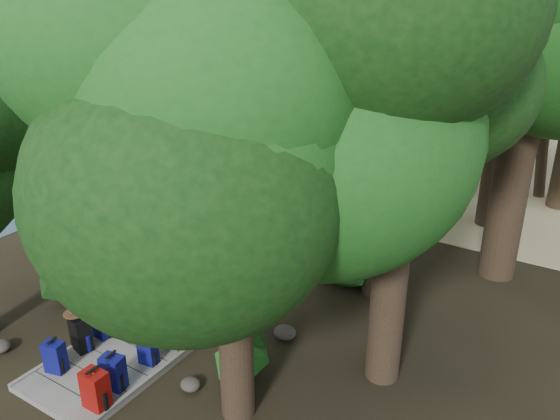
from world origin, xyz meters
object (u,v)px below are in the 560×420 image
Objects in this scene: backpack_left_c at (100,315)px; backpack_right_d at (177,334)px; backpack_right_b at (113,371)px; suitcase_on_boardwalk at (126,306)px; backpack_left_d at (150,297)px; duffel_right_khaki at (183,330)px; sun_lounger at (466,183)px; backpack_right_a at (95,388)px; kayak at (303,157)px; backpack_right_c at (148,350)px; backpack_left_b at (80,331)px; lone_suitcase_on_sand at (376,181)px; backpack_left_a at (55,355)px.

backpack_left_c reaches higher than backpack_right_d.
backpack_right_b is 2.11m from suitcase_on_boardwalk.
backpack_right_b is at bearing -64.04° from backpack_left_d.
backpack_left_c reaches higher than backpack_left_d.
sun_lounger is at bearing 69.74° from duffel_right_khaki.
kayak is (-4.12, 14.04, -0.33)m from backpack_right_a.
duffel_right_khaki is 0.95× the size of suitcase_on_boardwalk.
kayak is at bearing 96.93° from backpack_right_b.
suitcase_on_boardwalk is at bearing -127.08° from sun_lounger.
backpack_left_b is at bearing -171.59° from backpack_right_c.
backpack_right_d is 0.32× the size of sun_lounger.
duffel_right_khaki is (-0.04, 0.21, -0.06)m from backpack_right_d.
backpack_right_c is 0.84× the size of suitcase_on_boardwalk.
backpack_right_b reaches higher than backpack_right_d.
backpack_left_d reaches higher than backpack_right_c.
backpack_left_b is 1.42× the size of backpack_right_d.
backpack_left_c is 1.44× the size of lone_suitcase_on_sand.
kayak is at bearing 99.34° from backpack_left_d.
backpack_left_a is at bearing -133.18° from duffel_right_khaki.
duffel_right_khaki is 0.38× the size of sun_lounger.
backpack_left_c is at bearing -66.76° from kayak.
backpack_right_b is at bearing -2.62° from backpack_left_a.
backpack_left_d is at bearing 87.30° from backpack_left_c.
duffel_right_khaki is at bearing 77.55° from backpack_right_b.
backpack_right_b is at bearing -101.80° from duffel_right_khaki.
backpack_left_a is at bearing -75.72° from backpack_left_c.
backpack_right_d is at bearing -23.59° from suitcase_on_boardwalk.
backpack_right_d is (1.36, 1.73, -0.06)m from backpack_left_a.
backpack_right_d is at bearing 74.13° from backpack_right_c.
backpack_left_d is 1.40m from duffel_right_khaki.
backpack_right_b is 12.02m from lone_suitcase_on_sand.
lone_suitcase_on_sand is at bearing 89.49° from backpack_left_c.
backpack_left_a is 1.26m from backpack_right_b.
backpack_left_a is 0.95× the size of backpack_right_b.
sun_lounger reaches higher than duffel_right_khaki.
sun_lounger is at bearing 17.68° from lone_suitcase_on_sand.
backpack_right_d is at bearing -120.28° from sun_lounger.
suitcase_on_boardwalk is (-1.39, 0.78, 0.05)m from backpack_right_c.
backpack_left_a is at bearing -67.04° from kayak.
backpack_left_a reaches higher than duffel_right_khaki.
backpack_left_d is 1.12× the size of backpack_right_d.
backpack_left_c is at bearing -126.41° from sun_lounger.
suitcase_on_boardwalk reaches higher than backpack_left_d.
kayak is (-2.77, 11.43, -0.25)m from backpack_left_d.
backpack_right_b is (1.38, -0.44, -0.03)m from backpack_left_b.
backpack_right_a reaches higher than duffel_right_khaki.
backpack_right_d is (0.12, 1.48, -0.08)m from backpack_right_b.
kayak is at bearing 100.13° from duffel_right_khaki.
lone_suitcase_on_sand is (1.05, 9.89, -0.10)m from backpack_left_d.
backpack_left_c is at bearing -102.78° from backpack_left_d.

